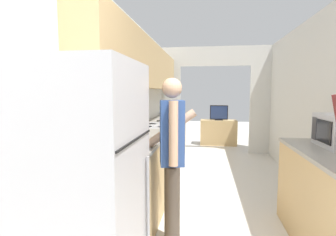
{
  "coord_description": "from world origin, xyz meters",
  "views": [
    {
      "loc": [
        -0.17,
        -0.99,
        1.44
      ],
      "look_at": [
        -0.82,
        3.35,
        1.0
      ],
      "focal_mm": 28.0,
      "sensor_mm": 36.0,
      "label": 1
    }
  ],
  "objects_px": {
    "knife": "(160,121)",
    "range_oven": "(157,153)",
    "refrigerator": "(82,195)",
    "tv_cabinet": "(218,132)",
    "television": "(219,113)",
    "person": "(172,159)"
  },
  "relations": [
    {
      "from": "refrigerator",
      "to": "knife",
      "type": "xyz_separation_m",
      "value": [
        -0.09,
        3.2,
        0.11
      ]
    },
    {
      "from": "refrigerator",
      "to": "tv_cabinet",
      "type": "xyz_separation_m",
      "value": [
        1.07,
        5.76,
        -0.47
      ]
    },
    {
      "from": "knife",
      "to": "range_oven",
      "type": "bearing_deg",
      "value": -49.14
    },
    {
      "from": "range_oven",
      "to": "television",
      "type": "relative_size",
      "value": 2.2
    },
    {
      "from": "range_oven",
      "to": "tv_cabinet",
      "type": "bearing_deg",
      "value": 70.79
    },
    {
      "from": "refrigerator",
      "to": "television",
      "type": "bearing_deg",
      "value": 79.41
    },
    {
      "from": "television",
      "to": "knife",
      "type": "distance_m",
      "value": 2.78
    },
    {
      "from": "refrigerator",
      "to": "tv_cabinet",
      "type": "relative_size",
      "value": 1.67
    },
    {
      "from": "range_oven",
      "to": "television",
      "type": "xyz_separation_m",
      "value": [
        1.1,
        3.13,
        0.41
      ]
    },
    {
      "from": "range_oven",
      "to": "person",
      "type": "xyz_separation_m",
      "value": [
        0.48,
        -1.74,
        0.37
      ]
    },
    {
      "from": "refrigerator",
      "to": "range_oven",
      "type": "xyz_separation_m",
      "value": [
        -0.03,
        2.6,
        -0.35
      ]
    },
    {
      "from": "range_oven",
      "to": "knife",
      "type": "height_order",
      "value": "range_oven"
    },
    {
      "from": "television",
      "to": "person",
      "type": "bearing_deg",
      "value": -97.37
    },
    {
      "from": "tv_cabinet",
      "to": "person",
      "type": "bearing_deg",
      "value": -97.31
    },
    {
      "from": "tv_cabinet",
      "to": "television",
      "type": "distance_m",
      "value": 0.54
    },
    {
      "from": "person",
      "to": "tv_cabinet",
      "type": "xyz_separation_m",
      "value": [
        0.63,
        4.9,
        -0.5
      ]
    },
    {
      "from": "refrigerator",
      "to": "person",
      "type": "distance_m",
      "value": 0.97
    },
    {
      "from": "refrigerator",
      "to": "knife",
      "type": "bearing_deg",
      "value": 91.69
    },
    {
      "from": "range_oven",
      "to": "television",
      "type": "distance_m",
      "value": 3.34
    },
    {
      "from": "range_oven",
      "to": "knife",
      "type": "xyz_separation_m",
      "value": [
        -0.06,
        0.6,
        0.46
      ]
    },
    {
      "from": "person",
      "to": "range_oven",
      "type": "bearing_deg",
      "value": 2.66
    },
    {
      "from": "refrigerator",
      "to": "person",
      "type": "relative_size",
      "value": 1.04
    }
  ]
}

